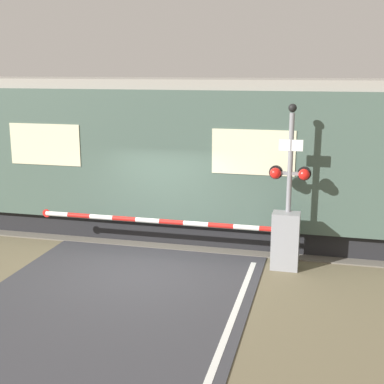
# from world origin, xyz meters

# --- Properties ---
(ground_plane) EXTENTS (80.00, 80.00, 0.00)m
(ground_plane) POSITION_xyz_m (0.00, 0.00, 0.00)
(ground_plane) COLOR #6B6047
(track_bed) EXTENTS (36.00, 3.20, 0.13)m
(track_bed) POSITION_xyz_m (0.00, 3.01, 0.02)
(track_bed) COLOR #666056
(track_bed) RESTS_ON ground_plane
(train) EXTENTS (19.25, 2.85, 4.11)m
(train) POSITION_xyz_m (2.20, 3.01, 2.10)
(train) COLOR black
(train) RESTS_ON ground_plane
(crossing_barrier) EXTENTS (6.22, 0.44, 1.29)m
(crossing_barrier) POSITION_xyz_m (2.56, 0.87, 0.69)
(crossing_barrier) COLOR gray
(crossing_barrier) RESTS_ON ground_plane
(signal_post) EXTENTS (0.91, 0.26, 3.64)m
(signal_post) POSITION_xyz_m (3.09, 1.01, 2.06)
(signal_post) COLOR gray
(signal_post) RESTS_ON ground_plane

